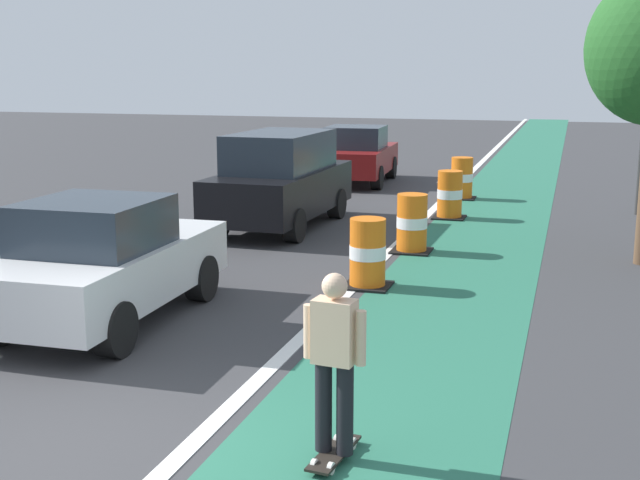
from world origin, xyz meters
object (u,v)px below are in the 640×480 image
Objects in this scene: traffic_barrel_mid at (412,224)px; traffic_barrel_far at (462,179)px; parked_sedan_third at (357,155)px; traffic_barrel_back at (450,195)px; skateboarder_on_lane at (334,361)px; traffic_barrel_front at (368,254)px; parked_suv_second at (281,179)px; parked_sedan_nearest at (103,262)px.

traffic_barrel_mid is 1.00× the size of traffic_barrel_far.
traffic_barrel_mid is (3.35, -8.91, -0.30)m from parked_sedan_third.
traffic_barrel_back is at bearing -87.75° from traffic_barrel_far.
traffic_barrel_mid and traffic_barrel_back have the same top height.
skateboarder_on_lane is 5.94m from traffic_barrel_front.
skateboarder_on_lane is 10.96m from parked_suv_second.
traffic_barrel_far is at bearing 58.04° from parked_suv_second.
traffic_barrel_front is (-1.12, 5.82, -0.38)m from skateboarder_on_lane.
traffic_barrel_back is (0.16, 3.77, 0.00)m from traffic_barrel_mid.
parked_sedan_nearest reaches higher than skateboarder_on_lane.
parked_suv_second is (-0.03, 7.15, 0.20)m from parked_sedan_nearest.
traffic_barrel_back is at bearing 32.88° from parked_suv_second.
traffic_barrel_far is (3.17, 12.28, -0.30)m from parked_sedan_nearest.
traffic_barrel_back is (3.32, 2.14, -0.50)m from parked_suv_second.
traffic_barrel_mid is 6.76m from traffic_barrel_far.
traffic_barrel_back is at bearing 93.64° from skateboarder_on_lane.
skateboarder_on_lane is at bearing -86.63° from traffic_barrel_far.
traffic_barrel_front and traffic_barrel_back have the same top height.
parked_sedan_third reaches higher than traffic_barrel_mid.
parked_sedan_nearest reaches higher than traffic_barrel_mid.
parked_suv_second is 3.59m from traffic_barrel_mid.
parked_suv_second is 6.07m from traffic_barrel_far.
parked_suv_second reaches higher than parked_sedan_third.
parked_suv_second is 4.25× the size of traffic_barrel_mid.
parked_sedan_nearest is at bearing -136.36° from traffic_barrel_front.
parked_suv_second is 3.98m from traffic_barrel_back.
parked_sedan_nearest is at bearing 143.54° from skateboarder_on_lane.
parked_suv_second is 4.25× the size of traffic_barrel_far.
traffic_barrel_front and traffic_barrel_mid have the same top height.
skateboarder_on_lane reaches higher than traffic_barrel_far.
parked_sedan_nearest is 14.44m from parked_sedan_third.
parked_suv_second is at bearing 111.98° from skateboarder_on_lane.
skateboarder_on_lane is 8.59m from traffic_barrel_mid.
parked_sedan_nearest reaches higher than traffic_barrel_far.
parked_sedan_nearest is 7.16m from parked_suv_second.
parked_sedan_third is 12.05m from traffic_barrel_front.
skateboarder_on_lane is 1.55× the size of traffic_barrel_back.
skateboarder_on_lane is 1.55× the size of traffic_barrel_front.
traffic_barrel_far is at bearing -32.42° from parked_sedan_third.
parked_sedan_nearest and parked_sedan_third have the same top height.
parked_sedan_third reaches higher than traffic_barrel_far.
parked_sedan_nearest is at bearing -104.49° from traffic_barrel_far.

